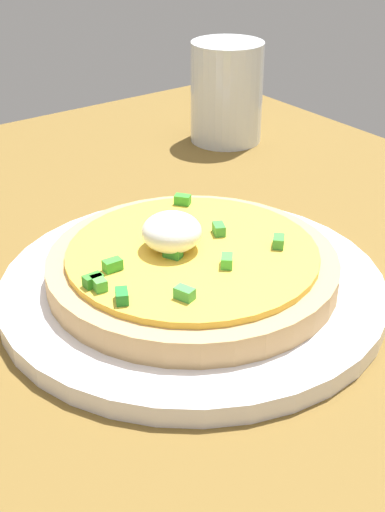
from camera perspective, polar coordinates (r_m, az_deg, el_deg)
name	(u,v)px	position (r cm, az deg, el deg)	size (l,w,h in cm)	color
dining_table	(266,323)	(52.68, 5.96, -5.35)	(101.30, 70.89, 2.02)	brown
plate	(192,288)	(53.16, 0.00, -2.57)	(28.60, 28.60, 1.47)	white
pizza	(191,264)	(52.10, -0.09, -0.65)	(21.42, 21.42, 5.22)	tan
cup_far	(226,98)	(82.68, 2.75, 12.59)	(8.15, 8.15, 11.25)	silver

